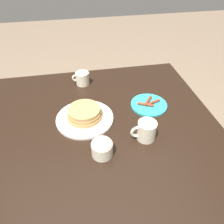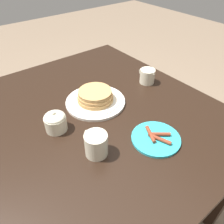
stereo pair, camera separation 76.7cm
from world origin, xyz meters
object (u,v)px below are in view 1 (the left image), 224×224
at_px(pancake_plate, 85,115).
at_px(sugar_bowl, 103,147).
at_px(coffee_mug, 146,130).
at_px(side_plate_bacon, 149,105).
at_px(creamer_pitcher, 83,78).

relative_size(pancake_plate, sugar_bowl, 3.07).
height_order(coffee_mug, sugar_bowl, same).
height_order(side_plate_bacon, creamer_pitcher, creamer_pitcher).
bearing_deg(coffee_mug, pancake_plate, -34.33).
xyz_separation_m(pancake_plate, side_plate_bacon, (-0.32, -0.04, -0.02)).
height_order(pancake_plate, creamer_pitcher, creamer_pitcher).
distance_m(creamer_pitcher, sugar_bowl, 0.52).
distance_m(pancake_plate, sugar_bowl, 0.22).
distance_m(side_plate_bacon, creamer_pitcher, 0.40).
bearing_deg(sugar_bowl, coffee_mug, -164.39).
relative_size(coffee_mug, creamer_pitcher, 1.00).
distance_m(pancake_plate, side_plate_bacon, 0.33).
bearing_deg(pancake_plate, coffee_mug, 145.67).
bearing_deg(sugar_bowl, creamer_pitcher, -86.23).
relative_size(pancake_plate, side_plate_bacon, 1.47).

